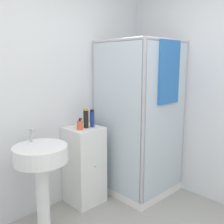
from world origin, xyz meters
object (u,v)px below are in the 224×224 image
Objects in this scene: soap_dispenser at (80,125)px; shampoo_bottle_tall_black at (86,118)px; sink at (41,164)px; shampoo_bottle_blue at (92,119)px.

shampoo_bottle_tall_black is at bearing 12.55° from soap_dispenser.
shampoo_bottle_tall_black is at bearing 13.21° from sink.
sink is at bearing -169.65° from shampoo_bottle_blue.
sink is 7.73× the size of soap_dispenser.
soap_dispenser is 0.58× the size of shampoo_bottle_tall_black.
shampoo_bottle_tall_black is (0.10, 0.02, 0.06)m from soap_dispenser.
shampoo_bottle_blue is (0.07, -0.02, -0.01)m from shampoo_bottle_tall_black.
shampoo_bottle_blue is at bearing -16.30° from shampoo_bottle_tall_black.
shampoo_bottle_blue reaches higher than sink.
soap_dispenser is 0.65× the size of shampoo_bottle_blue.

